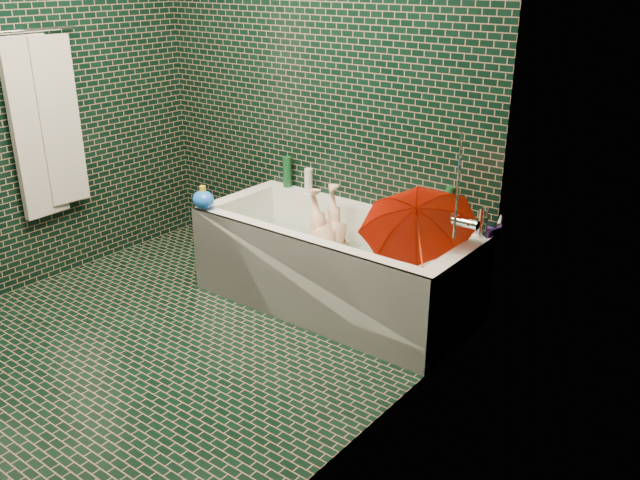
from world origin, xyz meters
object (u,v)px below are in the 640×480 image
Objects in this scene: umbrella at (420,242)px; bath_toy at (203,199)px; rubber_duck at (463,223)px; bathtub at (334,273)px; child at (330,254)px.

umbrella is 3.61× the size of bath_toy.
umbrella is 0.41m from rubber_duck.
rubber_duck is at bearing 59.76° from umbrella.
child is at bearing 143.78° from bathtub.
rubber_duck is at bearing 26.54° from bathtub.
umbrella is at bearing 22.68° from bath_toy.
bathtub is 2.03× the size of child.
bath_toy is at bearing -158.61° from rubber_duck.
child is 0.86m from bath_toy.
bathtub is 2.77× the size of umbrella.
umbrella is (0.62, -0.07, 0.39)m from bathtub.
rubber_duck is (0.67, 0.33, 0.38)m from bathtub.
rubber_duck is (0.05, 0.40, -0.00)m from umbrella.
child is 4.93× the size of bath_toy.
bath_toy is (-0.78, -0.32, 0.40)m from bathtub.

